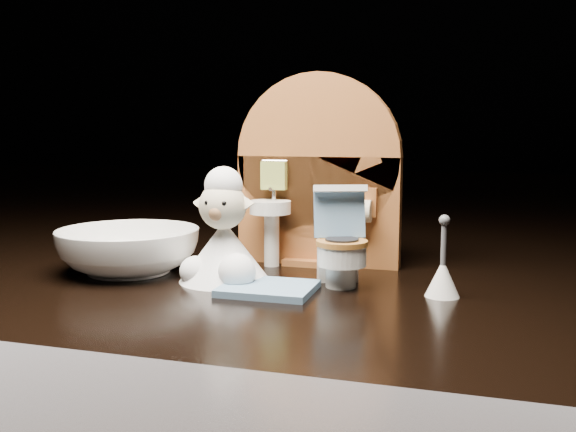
{
  "coord_description": "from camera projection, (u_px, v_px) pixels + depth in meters",
  "views": [
    {
      "loc": [
        0.12,
        -0.42,
        0.11
      ],
      "look_at": [
        -0.01,
        0.01,
        0.05
      ],
      "focal_mm": 40.0,
      "sensor_mm": 36.0,
      "label": 1
    }
  ],
  "objects": [
    {
      "name": "plush_lamb",
      "position": [
        224.0,
        241.0,
        0.45
      ],
      "size": [
        0.06,
        0.06,
        0.08
      ],
      "rotation": [
        0.0,
        0.0,
        0.04
      ],
      "color": "white",
      "rests_on": "ground"
    },
    {
      "name": "ceramic_bowl",
      "position": [
        129.0,
        251.0,
        0.48
      ],
      "size": [
        0.13,
        0.13,
        0.03
      ],
      "primitive_type": "imported",
      "rotation": [
        0.0,
        0.0,
        -0.27
      ],
      "color": "white",
      "rests_on": "ground"
    },
    {
      "name": "toy_toilet",
      "position": [
        340.0,
        249.0,
        0.44
      ],
      "size": [
        0.04,
        0.05,
        0.07
      ],
      "rotation": [
        0.0,
        0.0,
        0.35
      ],
      "color": "white",
      "rests_on": "ground"
    },
    {
      "name": "backdrop_panel",
      "position": [
        317.0,
        182.0,
        0.5
      ],
      "size": [
        0.13,
        0.05,
        0.15
      ],
      "color": "#975427",
      "rests_on": "ground"
    },
    {
      "name": "toilet_brush",
      "position": [
        443.0,
        275.0,
        0.41
      ],
      "size": [
        0.02,
        0.02,
        0.05
      ],
      "color": "white",
      "rests_on": "ground"
    },
    {
      "name": "bath_mat",
      "position": [
        268.0,
        288.0,
        0.42
      ],
      "size": [
        0.06,
        0.05,
        0.0
      ],
      "primitive_type": "cube",
      "rotation": [
        0.0,
        0.0,
        0.01
      ],
      "color": "#6187A7",
      "rests_on": "ground"
    }
  ]
}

